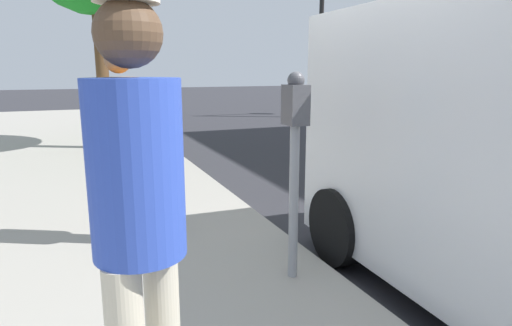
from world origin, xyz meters
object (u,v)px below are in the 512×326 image
Objects in this scene: parking_meter_near at (295,142)px; pedestrian_in_orange at (122,131)px; pedestrian_in_blue at (138,209)px; traffic_light_corner at (342,16)px.

parking_meter_near is 0.87× the size of pedestrian_in_orange.
pedestrian_in_blue is at bearing 85.22° from pedestrian_in_orange.
parking_meter_near is 0.85× the size of pedestrian_in_blue.
pedestrian_in_blue is (1.25, 1.16, 0.00)m from parking_meter_near.
pedestrian_in_orange is at bearing -94.78° from pedestrian_in_blue.
pedestrian_in_orange is at bearing -48.72° from parking_meter_near.
parking_meter_near is at bearing 131.28° from pedestrian_in_orange.
pedestrian_in_blue is 2.37m from pedestrian_in_orange.
pedestrian_in_orange is at bearing 48.47° from traffic_light_corner.
pedestrian_in_blue is 0.34× the size of traffic_light_corner.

